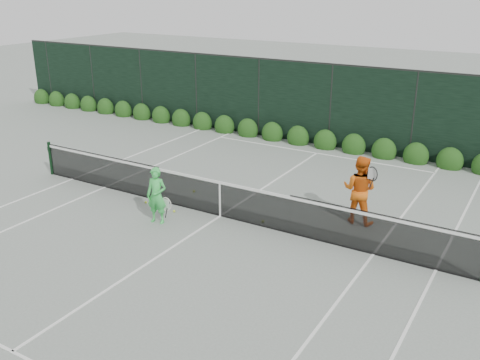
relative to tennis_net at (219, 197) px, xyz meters
The scene contains 8 objects.
ground 0.53m from the tennis_net, ahead, with size 80.00×80.00×0.00m, color gray.
tennis_net is the anchor object (origin of this frame).
player_woman 1.62m from the tennis_net, 135.65° to the right, with size 0.65×0.44×1.46m.
player_man 3.58m from the tennis_net, 24.96° to the left, with size 0.93×0.67×1.77m.
court_lines 0.53m from the tennis_net, ahead, with size 11.03×23.83×0.01m.
windscreen_fence 2.88m from the tennis_net, 89.49° to the right, with size 32.00×21.07×3.06m.
hedge_row 7.16m from the tennis_net, 89.80° to the left, with size 31.66×0.65×0.94m.
tennis_balls 1.30m from the tennis_net, behind, with size 3.47×1.53×0.07m.
Camera 1 is at (7.02, -10.76, 5.78)m, focal length 40.00 mm.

